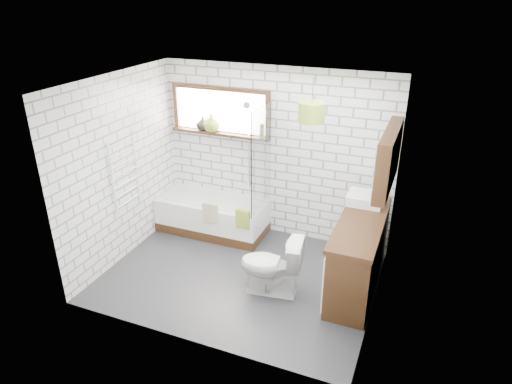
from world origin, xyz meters
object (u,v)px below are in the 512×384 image
at_px(vanity, 359,255).
at_px(toilet, 271,266).
at_px(bathtub, 213,215).
at_px(pendant, 312,112).
at_px(basin, 365,199).

height_order(vanity, toilet, vanity).
xyz_separation_m(bathtub, toilet, (1.36, -1.11, 0.12)).
distance_m(vanity, pendant, 1.82).
distance_m(toilet, pendant, 1.90).
height_order(bathtub, basin, basin).
bearing_deg(bathtub, toilet, -39.28).
distance_m(bathtub, vanity, 2.40).
bearing_deg(bathtub, pendant, -11.99).
xyz_separation_m(toilet, pendant, (0.20, 0.78, 1.72)).
bearing_deg(vanity, bathtub, 165.52).
relative_size(basin, pendant, 1.36).
relative_size(basin, toilet, 0.57).
xyz_separation_m(bathtub, pendant, (1.56, -0.33, 1.84)).
xyz_separation_m(vanity, toilet, (-0.95, -0.52, -0.08)).
xyz_separation_m(bathtub, vanity, (2.32, -0.60, 0.20)).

